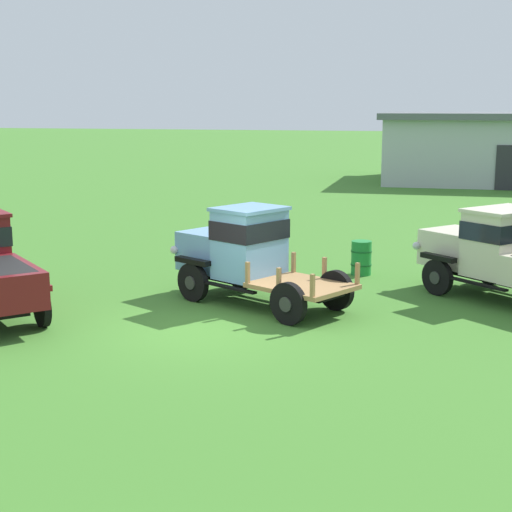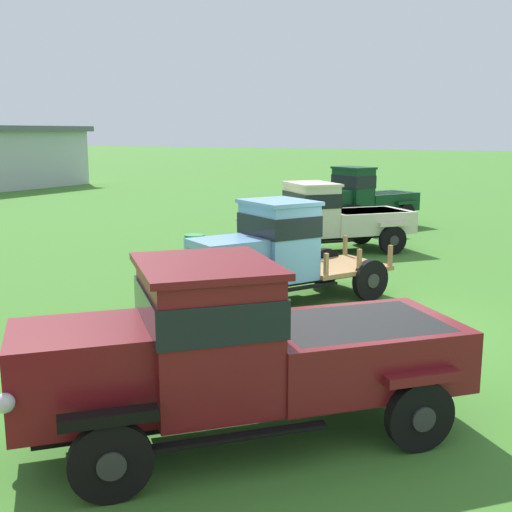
% 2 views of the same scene
% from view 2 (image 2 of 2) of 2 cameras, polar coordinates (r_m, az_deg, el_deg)
% --- Properties ---
extents(ground_plane, '(240.00, 240.00, 0.00)m').
position_cam_2_polar(ground_plane, '(12.69, 10.71, -5.97)').
color(ground_plane, '#3D7528').
extents(vintage_truck_second_in_line, '(5.04, 4.94, 2.20)m').
position_cam_2_polar(vintage_truck_second_in_line, '(7.69, -1.69, -8.16)').
color(vintage_truck_second_in_line, black).
rests_on(vintage_truck_second_in_line, ground).
extents(vintage_truck_midrow_center, '(4.75, 3.56, 2.25)m').
position_cam_2_polar(vintage_truck_midrow_center, '(13.57, 1.44, 0.47)').
color(vintage_truck_midrow_center, black).
rests_on(vintage_truck_midrow_center, ground).
extents(vintage_truck_far_side, '(5.11, 4.83, 2.16)m').
position_cam_2_polar(vintage_truck_far_side, '(19.72, 6.03, 3.44)').
color(vintage_truck_far_side, black).
rests_on(vintage_truck_far_side, ground).
extents(vintage_truck_back_of_row, '(4.86, 3.53, 2.36)m').
position_cam_2_polar(vintage_truck_back_of_row, '(25.13, 9.27, 5.08)').
color(vintage_truck_back_of_row, black).
rests_on(vintage_truck_back_of_row, ground).
extents(oil_drum_beside_row, '(0.57, 0.57, 0.93)m').
position_cam_2_polar(oil_drum_beside_row, '(17.49, -5.46, 0.40)').
color(oil_drum_beside_row, '#1E7F33').
rests_on(oil_drum_beside_row, ground).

